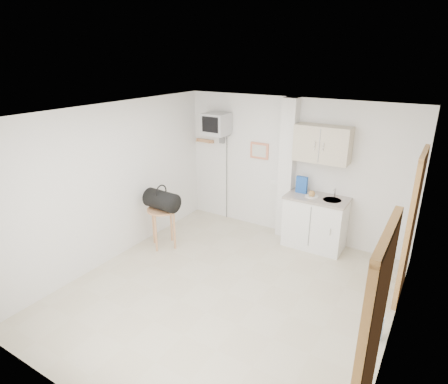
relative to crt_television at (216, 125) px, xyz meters
The scene contains 7 objects.
ground 3.15m from the crt_television, 54.36° to the right, with size 4.50×4.50×0.00m, color beige.
room_envelope 2.60m from the crt_television, 48.84° to the right, with size 4.24×4.54×2.55m.
kitchenette 2.32m from the crt_television, ahead, with size 1.03×0.58×2.10m.
crt_television is the anchor object (origin of this frame).
round_table 1.96m from the crt_television, 98.12° to the right, with size 0.53×0.53×0.70m.
duffel_bag 1.79m from the crt_television, 97.57° to the right, with size 0.61×0.36×0.44m.
water_bottle 4.29m from the crt_television, 28.50° to the right, with size 0.12×0.12×0.36m.
Camera 1 is at (2.31, -3.83, 3.17)m, focal length 30.00 mm.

